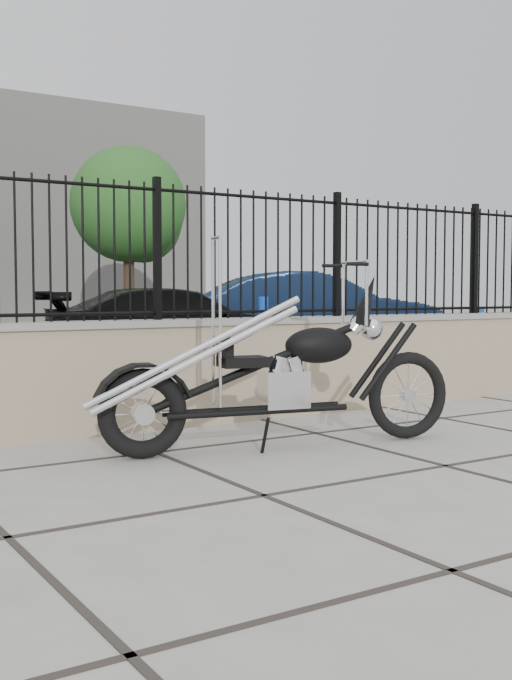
{
  "coord_description": "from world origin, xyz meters",
  "views": [
    {
      "loc": [
        -4.02,
        -3.89,
        1.21
      ],
      "look_at": [
        -0.65,
        1.43,
        0.82
      ],
      "focal_mm": 42.0,
      "sensor_mm": 36.0,
      "label": 1
    }
  ],
  "objects": [
    {
      "name": "ground_plane",
      "position": [
        0.0,
        0.0,
        0.0
      ],
      "size": [
        90.0,
        90.0,
        0.0
      ],
      "primitive_type": "plane",
      "color": "#99968E",
      "rests_on": "ground"
    },
    {
      "name": "retaining_wall",
      "position": [
        0.0,
        2.5,
        0.48
      ],
      "size": [
        14.0,
        0.36,
        0.96
      ],
      "primitive_type": "cube",
      "color": "gray",
      "rests_on": "ground_plane"
    },
    {
      "name": "iron_fence",
      "position": [
        0.0,
        2.5,
        1.56
      ],
      "size": [
        14.0,
        0.08,
        1.2
      ],
      "primitive_type": "cube",
      "color": "black",
      "rests_on": "retaining_wall"
    },
    {
      "name": "chopper_motorcycle",
      "position": [
        -0.65,
        1.13,
        0.82
      ],
      "size": [
        2.79,
        1.04,
        1.65
      ],
      "primitive_type": null,
      "rotation": [
        0.0,
        0.0,
        -0.21
      ],
      "color": "black",
      "rests_on": "ground_plane"
    },
    {
      "name": "car_black",
      "position": [
        1.85,
        7.77,
        0.63
      ],
      "size": [
        4.54,
        2.32,
        1.26
      ],
      "primitive_type": "imported",
      "rotation": [
        0.0,
        0.0,
        1.44
      ],
      "color": "black",
      "rests_on": "parking_lot"
    },
    {
      "name": "car_blue",
      "position": [
        4.57,
        7.78,
        0.78
      ],
      "size": [
        5.0,
        3.21,
        1.56
      ],
      "primitive_type": "imported",
      "rotation": [
        0.0,
        0.0,
        1.21
      ],
      "color": "#0E1C34",
      "rests_on": "parking_lot"
    },
    {
      "name": "bollard_b",
      "position": [
        1.89,
        5.25,
        0.57
      ],
      "size": [
        0.16,
        0.16,
        1.14
      ],
      "primitive_type": "cylinder",
      "rotation": [
        0.0,
        0.0,
        0.16
      ],
      "color": "#0B3DB2",
      "rests_on": "ground_plane"
    },
    {
      "name": "bollard_c",
      "position": [
        5.77,
        4.87,
        0.48
      ],
      "size": [
        0.13,
        0.13,
        0.97
      ],
      "primitive_type": "cylinder",
      "rotation": [
        0.0,
        0.0,
        -0.11
      ],
      "color": "blue",
      "rests_on": "ground_plane"
    },
    {
      "name": "tree_right",
      "position": [
        4.71,
        16.4,
        3.71
      ],
      "size": [
        3.14,
        3.14,
        5.3
      ],
      "rotation": [
        0.0,
        0.0,
        0.35
      ],
      "color": "#382619",
      "rests_on": "ground_plane"
    }
  ]
}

